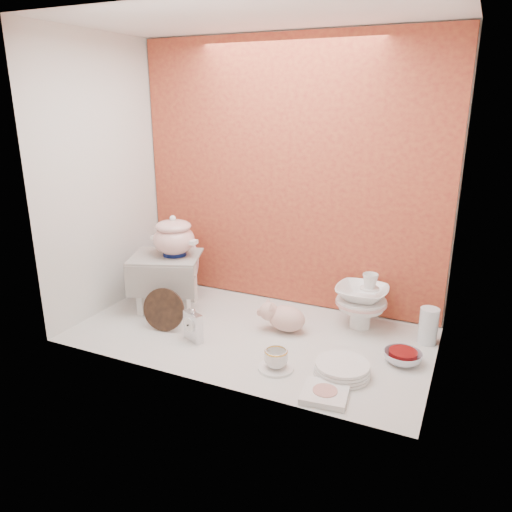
{
  "coord_description": "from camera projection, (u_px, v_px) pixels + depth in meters",
  "views": [
    {
      "loc": [
        0.99,
        -2.08,
        1.16
      ],
      "look_at": [
        0.02,
        0.02,
        0.42
      ],
      "focal_mm": 34.51,
      "sensor_mm": 36.0,
      "label": 1
    }
  ],
  "objects": [
    {
      "name": "dinner_plate_stack",
      "position": [
        342.0,
        369.0,
        2.16
      ],
      "size": [
        0.31,
        0.31,
        0.06
      ],
      "primitive_type": "cylinder",
      "rotation": [
        0.0,
        0.0,
        0.29
      ],
      "color": "white",
      "rests_on": "ground"
    },
    {
      "name": "blue_white_vase",
      "position": [
        166.0,
        274.0,
        3.02
      ],
      "size": [
        0.33,
        0.33,
        0.27
      ],
      "primitive_type": "imported",
      "rotation": [
        0.0,
        0.0,
        0.32
      ],
      "color": "silver",
      "rests_on": "ground"
    },
    {
      "name": "lacquer_tray",
      "position": [
        164.0,
        310.0,
        2.56
      ],
      "size": [
        0.24,
        0.1,
        0.23
      ],
      "primitive_type": null,
      "rotation": [
        0.0,
        0.0,
        0.15
      ],
      "color": "black",
      "rests_on": "ground"
    },
    {
      "name": "mantel_clock",
      "position": [
        193.0,
        325.0,
        2.45
      ],
      "size": [
        0.12,
        0.09,
        0.17
      ],
      "primitive_type": "cube",
      "rotation": [
        0.0,
        0.0,
        -0.43
      ],
      "color": "silver",
      "rests_on": "ground"
    },
    {
      "name": "crystal_bowl",
      "position": [
        403.0,
        357.0,
        2.26
      ],
      "size": [
        0.21,
        0.21,
        0.05
      ],
      "primitive_type": "imported",
      "rotation": [
        0.0,
        0.0,
        -0.23
      ],
      "color": "silver",
      "rests_on": "ground"
    },
    {
      "name": "soup_tureen",
      "position": [
        174.0,
        236.0,
        2.73
      ],
      "size": [
        0.29,
        0.29,
        0.23
      ],
      "primitive_type": null,
      "rotation": [
        0.0,
        0.0,
        -0.08
      ],
      "color": "white",
      "rests_on": "step_stool"
    },
    {
      "name": "teacup_saucer",
      "position": [
        276.0,
        368.0,
        2.22
      ],
      "size": [
        0.21,
        0.21,
        0.01
      ],
      "primitive_type": "cylinder",
      "rotation": [
        0.0,
        0.0,
        -0.44
      ],
      "color": "white",
      "rests_on": "ground"
    },
    {
      "name": "ground",
      "position": [
        251.0,
        333.0,
        2.55
      ],
      "size": [
        1.8,
        1.8,
        0.0
      ],
      "primitive_type": "plane",
      "color": "silver",
      "rests_on": "ground"
    },
    {
      "name": "floral_platter",
      "position": [
        177.0,
        261.0,
        3.09
      ],
      "size": [
        0.4,
        0.2,
        0.38
      ],
      "primitive_type": null,
      "rotation": [
        0.0,
        0.0,
        -0.29
      ],
      "color": "white",
      "rests_on": "ground"
    },
    {
      "name": "lattice_dish",
      "position": [
        325.0,
        394.0,
        2.01
      ],
      "size": [
        0.21,
        0.21,
        0.03
      ],
      "primitive_type": "cube",
      "rotation": [
        0.0,
        0.0,
        0.12
      ],
      "color": "white",
      "rests_on": "ground"
    },
    {
      "name": "gold_rim_teacup",
      "position": [
        276.0,
        358.0,
        2.2
      ],
      "size": [
        0.13,
        0.13,
        0.09
      ],
      "primitive_type": "imported",
      "rotation": [
        0.0,
        0.0,
        -0.22
      ],
      "color": "white",
      "rests_on": "teacup_saucer"
    },
    {
      "name": "step_stool",
      "position": [
        167.0,
        282.0,
        2.82
      ],
      "size": [
        0.47,
        0.44,
        0.32
      ],
      "primitive_type": null,
      "rotation": [
        0.0,
        0.0,
        0.36
      ],
      "color": "silver",
      "rests_on": "ground"
    },
    {
      "name": "clear_glass_vase",
      "position": [
        428.0,
        326.0,
        2.43
      ],
      "size": [
        0.12,
        0.12,
        0.18
      ],
      "primitive_type": "cylinder",
      "rotation": [
        0.0,
        0.0,
        0.33
      ],
      "color": "silver",
      "rests_on": "ground"
    },
    {
      "name": "niche_shell",
      "position": [
        266.0,
        148.0,
        2.42
      ],
      "size": [
        1.86,
        1.03,
        1.53
      ],
      "color": "#BB5B2E",
      "rests_on": "ground"
    },
    {
      "name": "plush_pig",
      "position": [
        287.0,
        318.0,
        2.55
      ],
      "size": [
        0.27,
        0.2,
        0.15
      ],
      "primitive_type": "ellipsoid",
      "rotation": [
        0.0,
        0.0,
        -0.12
      ],
      "color": "#D1A193",
      "rests_on": "ground"
    },
    {
      "name": "porcelain_tower",
      "position": [
        361.0,
        300.0,
        2.58
      ],
      "size": [
        0.31,
        0.31,
        0.31
      ],
      "primitive_type": null,
      "rotation": [
        0.0,
        0.0,
        0.16
      ],
      "color": "white",
      "rests_on": "ground"
    },
    {
      "name": "cobalt_bowl",
      "position": [
        174.0,
        251.0,
        2.77
      ],
      "size": [
        0.16,
        0.16,
        0.05
      ],
      "primitive_type": "cylinder",
      "rotation": [
        0.0,
        0.0,
        -0.27
      ],
      "color": "#091346",
      "rests_on": "step_stool"
    }
  ]
}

